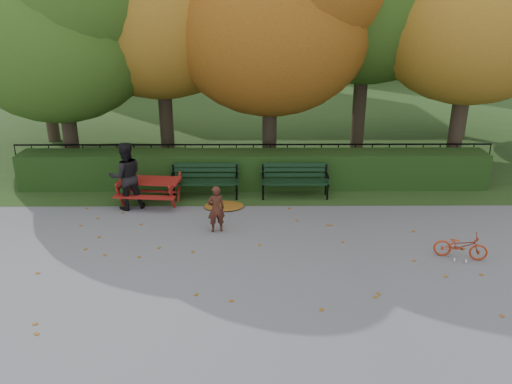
{
  "coord_description": "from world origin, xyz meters",
  "views": [
    {
      "loc": [
        -0.03,
        -8.84,
        4.91
      ],
      "look_at": [
        0.05,
        1.4,
        1.0
      ],
      "focal_mm": 35.0,
      "sensor_mm": 36.0,
      "label": 1
    }
  ],
  "objects_px": {
    "tree_a": "(63,17)",
    "child": "(216,209)",
    "tree_c": "(283,5)",
    "bench_left": "(205,178)",
    "bicycle": "(461,246)",
    "adult": "(126,176)",
    "bench_right": "(295,178)",
    "picnic_table": "(150,185)"
  },
  "relations": [
    {
      "from": "bench_right",
      "to": "picnic_table",
      "type": "distance_m",
      "value": 3.8
    },
    {
      "from": "tree_a",
      "to": "adult",
      "type": "height_order",
      "value": "tree_a"
    },
    {
      "from": "tree_a",
      "to": "picnic_table",
      "type": "relative_size",
      "value": 4.52
    },
    {
      "from": "bench_left",
      "to": "bench_right",
      "type": "xyz_separation_m",
      "value": [
        2.4,
        0.0,
        0.0
      ]
    },
    {
      "from": "tree_a",
      "to": "adult",
      "type": "relative_size",
      "value": 4.35
    },
    {
      "from": "child",
      "to": "adult",
      "type": "xyz_separation_m",
      "value": [
        -2.32,
        1.39,
        0.31
      ]
    },
    {
      "from": "tree_a",
      "to": "picnic_table",
      "type": "bearing_deg",
      "value": -43.34
    },
    {
      "from": "adult",
      "to": "bicycle",
      "type": "xyz_separation_m",
      "value": [
        7.38,
        -2.7,
        -0.59
      ]
    },
    {
      "from": "tree_a",
      "to": "tree_c",
      "type": "bearing_deg",
      "value": 3.65
    },
    {
      "from": "bench_right",
      "to": "picnic_table",
      "type": "height_order",
      "value": "bench_right"
    },
    {
      "from": "bench_left",
      "to": "bench_right",
      "type": "height_order",
      "value": "same"
    },
    {
      "from": "bench_left",
      "to": "bicycle",
      "type": "relative_size",
      "value": 1.73
    },
    {
      "from": "adult",
      "to": "bicycle",
      "type": "height_order",
      "value": "adult"
    },
    {
      "from": "picnic_table",
      "to": "bench_right",
      "type": "bearing_deg",
      "value": 13.1
    },
    {
      "from": "tree_a",
      "to": "adult",
      "type": "distance_m",
      "value": 4.96
    },
    {
      "from": "bench_left",
      "to": "picnic_table",
      "type": "height_order",
      "value": "bench_left"
    },
    {
      "from": "bench_left",
      "to": "picnic_table",
      "type": "relative_size",
      "value": 1.09
    },
    {
      "from": "tree_c",
      "to": "child",
      "type": "bearing_deg",
      "value": -110.75
    },
    {
      "from": "tree_c",
      "to": "picnic_table",
      "type": "distance_m",
      "value": 6.2
    },
    {
      "from": "child",
      "to": "adult",
      "type": "distance_m",
      "value": 2.72
    },
    {
      "from": "adult",
      "to": "bench_left",
      "type": "bearing_deg",
      "value": -178.89
    },
    {
      "from": "picnic_table",
      "to": "adult",
      "type": "bearing_deg",
      "value": -143.74
    },
    {
      "from": "tree_a",
      "to": "child",
      "type": "distance_m",
      "value": 7.15
    },
    {
      "from": "bench_left",
      "to": "picnic_table",
      "type": "xyz_separation_m",
      "value": [
        -1.37,
        -0.5,
        -0.01
      ]
    },
    {
      "from": "bench_right",
      "to": "bicycle",
      "type": "bearing_deg",
      "value": -48.41
    },
    {
      "from": "tree_c",
      "to": "adult",
      "type": "relative_size",
      "value": 4.65
    },
    {
      "from": "tree_c",
      "to": "tree_a",
      "type": "bearing_deg",
      "value": -176.35
    },
    {
      "from": "bench_left",
      "to": "bicycle",
      "type": "xyz_separation_m",
      "value": [
        5.51,
        -3.5,
        -0.25
      ]
    },
    {
      "from": "tree_c",
      "to": "bench_left",
      "type": "height_order",
      "value": "tree_c"
    },
    {
      "from": "child",
      "to": "adult",
      "type": "relative_size",
      "value": 0.64
    },
    {
      "from": "picnic_table",
      "to": "child",
      "type": "bearing_deg",
      "value": -37.34
    },
    {
      "from": "tree_a",
      "to": "tree_c",
      "type": "relative_size",
      "value": 0.94
    },
    {
      "from": "adult",
      "to": "bicycle",
      "type": "relative_size",
      "value": 1.65
    },
    {
      "from": "tree_a",
      "to": "child",
      "type": "xyz_separation_m",
      "value": [
        4.34,
        -4.06,
        -3.97
      ]
    },
    {
      "from": "bicycle",
      "to": "bench_left",
      "type": "bearing_deg",
      "value": 73.68
    },
    {
      "from": "tree_c",
      "to": "bench_left",
      "type": "distance_m",
      "value": 5.31
    },
    {
      "from": "tree_a",
      "to": "bench_right",
      "type": "bearing_deg",
      "value": -16.61
    },
    {
      "from": "bicycle",
      "to": "adult",
      "type": "bearing_deg",
      "value": 86.03
    },
    {
      "from": "picnic_table",
      "to": "child",
      "type": "relative_size",
      "value": 1.51
    },
    {
      "from": "picnic_table",
      "to": "adult",
      "type": "height_order",
      "value": "adult"
    },
    {
      "from": "bench_left",
      "to": "bench_right",
      "type": "bearing_deg",
      "value": 0.0
    },
    {
      "from": "bench_right",
      "to": "picnic_table",
      "type": "relative_size",
      "value": 1.09
    }
  ]
}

